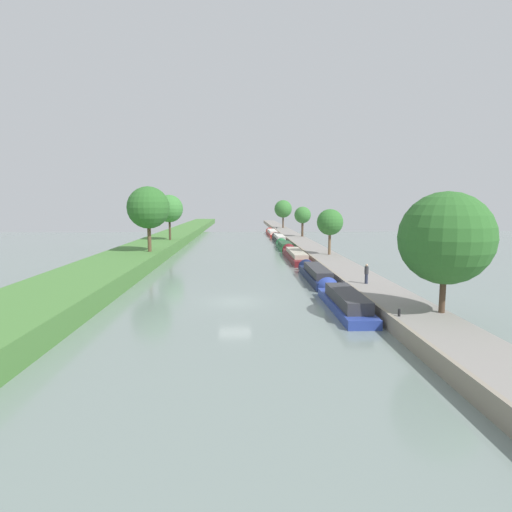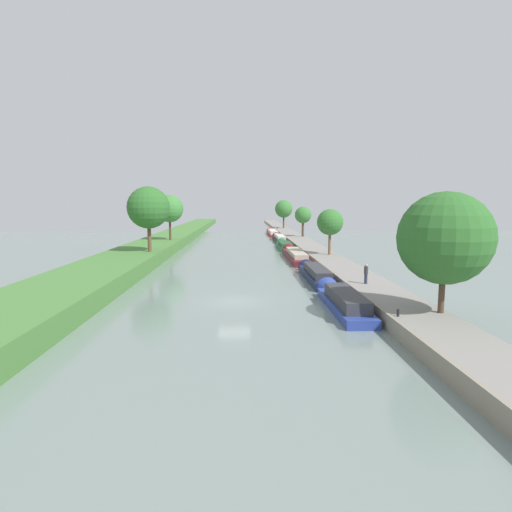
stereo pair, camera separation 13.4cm
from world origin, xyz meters
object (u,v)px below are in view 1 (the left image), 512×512
(narrowboat_black, at_px, (279,238))
(mooring_bollard_near, at_px, (399,313))
(narrowboat_maroon, at_px, (295,255))
(narrowboat_green, at_px, (284,246))
(person_walking, at_px, (366,273))
(narrowboat_red, at_px, (272,233))
(narrowboat_navy, at_px, (315,274))
(mooring_bollard_far, at_px, (277,228))
(narrowboat_blue, at_px, (342,300))

(narrowboat_black, xyz_separation_m, mooring_bollard_near, (1.69, -60.20, 0.64))
(narrowboat_maroon, distance_m, narrowboat_black, 27.12)
(narrowboat_green, xyz_separation_m, narrowboat_black, (0.36, 13.73, 0.09))
(person_walking, bearing_deg, narrowboat_red, 92.47)
(narrowboat_maroon, bearing_deg, narrowboat_navy, -89.93)
(narrowboat_maroon, height_order, narrowboat_black, narrowboat_maroon)
(narrowboat_black, height_order, mooring_bollard_near, mooring_bollard_near)
(narrowboat_red, xyz_separation_m, mooring_bollard_far, (1.83, 7.61, 0.71))
(narrowboat_red, relative_size, person_walking, 10.27)
(narrowboat_navy, xyz_separation_m, person_walking, (2.98, -7.25, 1.26))
(narrowboat_navy, bearing_deg, narrowboat_maroon, 90.07)
(narrowboat_maroon, xyz_separation_m, narrowboat_black, (0.24, 27.12, 0.02))
(narrowboat_blue, height_order, narrowboat_black, narrowboat_blue)
(narrowboat_black, relative_size, narrowboat_red, 0.89)
(narrowboat_black, bearing_deg, narrowboat_navy, -90.29)
(narrowboat_navy, height_order, mooring_bollard_far, narrowboat_navy)
(person_walking, distance_m, mooring_bollard_far, 74.97)
(narrowboat_green, bearing_deg, person_walking, -85.10)
(narrowboat_navy, height_order, narrowboat_green, narrowboat_navy)
(narrowboat_black, distance_m, mooring_bollard_far, 24.91)
(person_walking, height_order, mooring_bollard_near, person_walking)
(narrowboat_green, bearing_deg, narrowboat_red, 89.60)
(narrowboat_blue, distance_m, narrowboat_green, 40.37)
(narrowboat_black, bearing_deg, narrowboat_red, 90.48)
(narrowboat_green, relative_size, narrowboat_red, 0.64)
(mooring_bollard_near, bearing_deg, mooring_bollard_far, 90.00)
(narrowboat_green, height_order, person_walking, person_walking)
(mooring_bollard_near, bearing_deg, narrowboat_maroon, 93.33)
(narrowboat_red, distance_m, mooring_bollard_near, 77.46)
(narrowboat_navy, bearing_deg, narrowboat_blue, -89.91)
(narrowboat_maroon, relative_size, mooring_bollard_far, 34.60)
(narrowboat_maroon, height_order, mooring_bollard_far, mooring_bollard_far)
(narrowboat_black, relative_size, person_walking, 9.11)
(narrowboat_blue, xyz_separation_m, narrowboat_green, (-0.16, 40.37, -0.09))
(narrowboat_black, bearing_deg, person_walking, -86.85)
(person_walking, bearing_deg, narrowboat_maroon, 97.42)
(narrowboat_blue, relative_size, narrowboat_navy, 0.93)
(person_walking, xyz_separation_m, mooring_bollard_far, (-1.07, 74.96, -0.65))
(narrowboat_green, relative_size, mooring_bollard_near, 24.18)
(narrowboat_navy, height_order, mooring_bollard_near, narrowboat_navy)
(narrowboat_green, xyz_separation_m, narrowboat_red, (0.22, 30.97, 0.02))
(mooring_bollard_near, bearing_deg, narrowboat_green, 92.52)
(person_walking, bearing_deg, narrowboat_black, 93.15)
(mooring_bollard_near, height_order, mooring_bollard_far, same)
(narrowboat_blue, xyz_separation_m, mooring_bollard_far, (1.89, 78.95, 0.64))
(narrowboat_red, height_order, mooring_bollard_near, mooring_bollard_near)
(narrowboat_navy, distance_m, mooring_bollard_far, 67.75)
(narrowboat_black, relative_size, mooring_bollard_far, 33.59)
(narrowboat_red, bearing_deg, mooring_bollard_far, 76.47)
(narrowboat_maroon, relative_size, narrowboat_black, 1.03)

